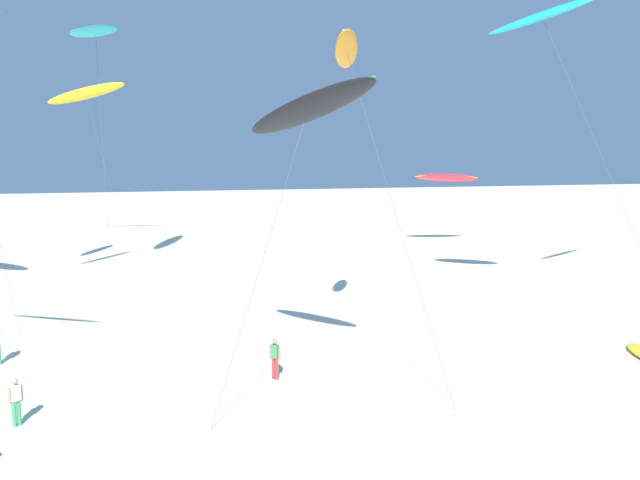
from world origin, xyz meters
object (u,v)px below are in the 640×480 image
object	(u,v)px
flying_kite_6	(543,16)
person_mid_field	(275,357)
person_near_left	(16,400)
flying_kite_7	(447,178)
flying_kite_2	(96,31)
flying_kite_8	(307,109)
flying_kite_4	(86,93)
flying_kite_1	(347,50)

from	to	relation	value
flying_kite_6	person_mid_field	distance (m)	23.21
person_near_left	flying_kite_7	bearing A→B (deg)	47.06
flying_kite_2	flying_kite_6	size ratio (longest dim) A/B	1.07
flying_kite_8	person_mid_field	world-z (taller)	flying_kite_8
flying_kite_4	person_near_left	size ratio (longest dim) A/B	9.77
person_near_left	person_mid_field	size ratio (longest dim) A/B	0.99
flying_kite_6	person_near_left	bearing A→B (deg)	-160.39
flying_kite_1	flying_kite_6	bearing A→B (deg)	17.44
flying_kite_2	person_near_left	bearing A→B (deg)	-93.89
flying_kite_8	flying_kite_2	bearing A→B (deg)	107.08
flying_kite_4	person_mid_field	size ratio (longest dim) A/B	9.69
flying_kite_8	person_mid_field	size ratio (longest dim) A/B	7.07
flying_kite_7	person_near_left	distance (m)	48.74
flying_kite_4	person_near_left	bearing A→B (deg)	-89.81
flying_kite_1	flying_kite_8	size ratio (longest dim) A/B	1.22
flying_kite_2	person_near_left	xyz separation A→B (m)	(-1.83, -26.89, -16.41)
flying_kite_8	flying_kite_4	bearing A→B (deg)	102.59
flying_kite_1	flying_kite_2	size ratio (longest dim) A/B	0.77
person_near_left	flying_kite_8	bearing A→B (deg)	0.72
flying_kite_2	person_near_left	world-z (taller)	flying_kite_2
flying_kite_2	flying_kite_8	world-z (taller)	flying_kite_2
flying_kite_6	flying_kite_8	size ratio (longest dim) A/B	1.48
flying_kite_4	person_mid_field	distance (m)	46.68
flying_kite_4	person_mid_field	xyz separation A→B (m)	(9.38, -43.63, -13.70)
flying_kite_4	person_near_left	xyz separation A→B (m)	(0.15, -45.84, -13.70)
flying_kite_1	flying_kite_2	distance (m)	24.77
flying_kite_7	person_near_left	size ratio (longest dim) A/B	5.12
flying_kite_1	flying_kite_2	bearing A→B (deg)	117.51
flying_kite_1	flying_kite_6	xyz separation A→B (m)	(12.15, 3.82, 2.80)
flying_kite_8	person_mid_field	bearing A→B (deg)	111.72
flying_kite_2	flying_kite_6	bearing A→B (deg)	-37.32
flying_kite_8	person_near_left	size ratio (longest dim) A/B	7.13
flying_kite_8	flying_kite_1	bearing A→B (deg)	58.72
flying_kite_4	flying_kite_2	bearing A→B (deg)	-84.03
person_mid_field	flying_kite_4	bearing A→B (deg)	102.13
flying_kite_7	person_near_left	world-z (taller)	flying_kite_7
flying_kite_6	person_near_left	distance (m)	30.91
person_near_left	flying_kite_6	bearing A→B (deg)	19.61
person_near_left	person_mid_field	xyz separation A→B (m)	(9.23, 2.21, 0.01)
person_mid_field	flying_kite_2	bearing A→B (deg)	106.68
flying_kite_1	flying_kite_4	distance (m)	42.78
flying_kite_1	flying_kite_4	size ratio (longest dim) A/B	0.89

